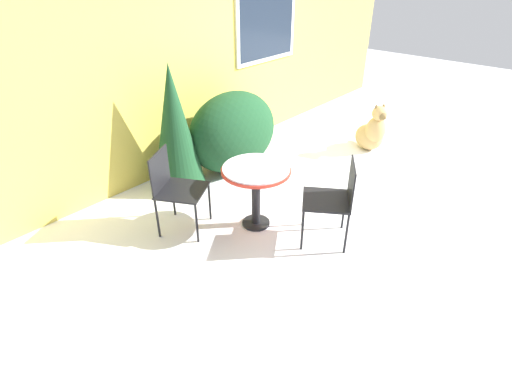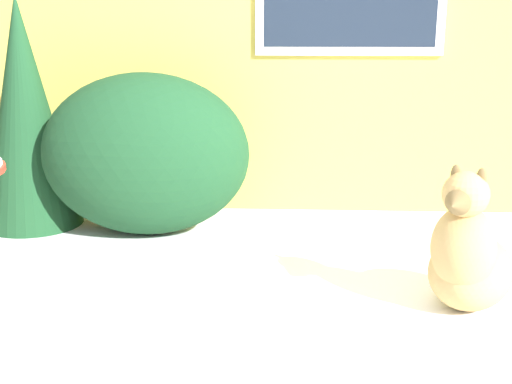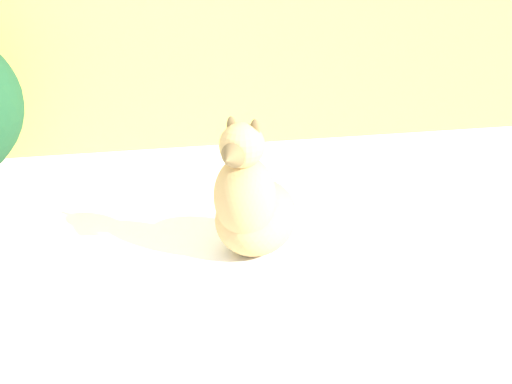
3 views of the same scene
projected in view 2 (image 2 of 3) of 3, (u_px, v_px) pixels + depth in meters
ground_plane at (249, 350)px, 2.77m from camera, size 16.00×16.00×0.00m
house_wall at (272, 18)px, 4.53m from camera, size 8.00×0.10×2.75m
shrub_left at (146, 154)px, 4.21m from camera, size 1.37×0.89×1.07m
evergreen_bush at (25, 113)px, 4.32m from camera, size 0.66×0.66×1.56m
dog at (468, 258)px, 3.08m from camera, size 0.59×0.63×0.75m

